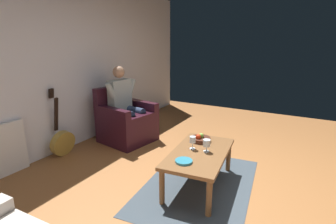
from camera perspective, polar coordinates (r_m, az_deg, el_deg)
ground_plane at (r=3.39m, az=14.49°, el=-15.02°), size 7.23×7.23×0.00m
wall_back at (r=4.45m, az=-20.68°, el=9.76°), size 6.43×0.06×2.66m
rug at (r=3.28m, az=6.75°, el=-15.62°), size 1.95×1.40×0.01m
armchair at (r=4.53m, az=-9.24°, el=-2.24°), size 0.89×0.90×0.93m
person_seated at (r=4.45m, az=-9.52°, el=2.24°), size 0.66×0.62×1.29m
coffee_table at (r=3.11m, az=6.97°, el=-9.63°), size 1.19×0.73×0.44m
guitar at (r=4.25m, az=-22.28°, el=-5.94°), size 0.39×0.24×1.03m
radiator at (r=3.92m, az=-32.90°, el=-7.26°), size 0.63×0.06×0.69m
wine_glass_near at (r=3.10m, az=5.44°, el=-6.27°), size 0.07×0.07×0.16m
wine_glass_far at (r=3.05m, az=8.51°, el=-6.91°), size 0.09×0.09×0.15m
fruit_bowl at (r=3.37m, az=7.18°, el=-5.87°), size 0.25×0.25×0.11m
decorative_dish at (r=2.81m, az=3.50°, el=-10.77°), size 0.19×0.19×0.02m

